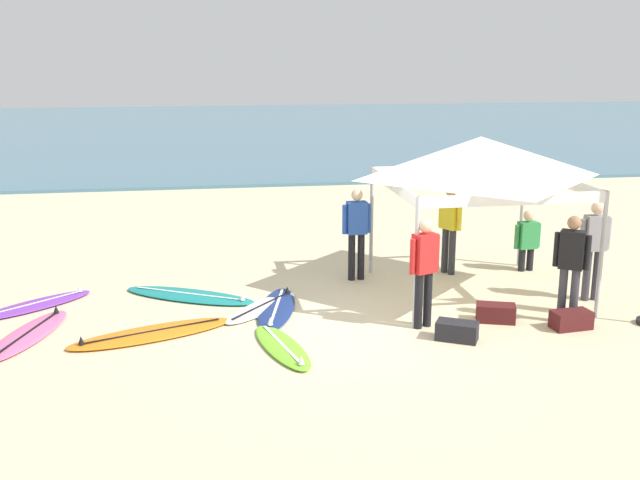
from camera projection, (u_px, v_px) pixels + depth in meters
name	position (u px, v px, depth m)	size (l,w,h in m)	color
ground_plane	(356.00, 326.00, 11.59)	(80.00, 80.00, 0.00)	beige
sea	(242.00, 129.00, 40.78)	(80.00, 36.00, 0.10)	teal
canopy_tent	(480.00, 158.00, 12.63)	(3.13, 3.13, 2.75)	#B7B7BC
surfboard_purple	(35.00, 305.00, 12.44)	(1.93, 1.73, 0.19)	purple
surfboard_orange	(151.00, 333.00, 11.18)	(2.60, 1.51, 0.19)	orange
surfboard_white	(262.00, 307.00, 12.34)	(1.58, 1.74, 0.19)	white
surfboard_teal	(190.00, 295.00, 12.93)	(2.48, 1.79, 0.19)	#19847F
surfboard_pink	(29.00, 334.00, 11.15)	(1.19, 2.23, 0.19)	pink
surfboard_lime	(282.00, 347.00, 10.68)	(0.92, 1.92, 0.19)	#7AD12D
surfboard_navy	(277.00, 308.00, 12.28)	(1.01, 2.17, 0.19)	navy
person_grey	(594.00, 244.00, 12.58)	(0.55, 0.22, 1.71)	#383842
person_black	(571.00, 262.00, 11.51)	(0.46, 0.39, 1.71)	#383842
person_red	(424.00, 265.00, 11.31)	(0.51, 0.34, 1.71)	black
person_yellow	(450.00, 223.00, 14.12)	(0.37, 0.49, 1.71)	#2D2D33
person_blue	(357.00, 228.00, 13.73)	(0.55, 0.24, 1.71)	black
person_green	(527.00, 238.00, 14.38)	(0.55, 0.26, 1.20)	black
gear_bag_near_tent	(571.00, 320.00, 11.45)	(0.60, 0.32, 0.28)	#4C1919
gear_bag_by_pole	(457.00, 331.00, 10.99)	(0.60, 0.32, 0.28)	#232328
gear_bag_on_sand	(496.00, 313.00, 11.76)	(0.60, 0.32, 0.28)	#4C1919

